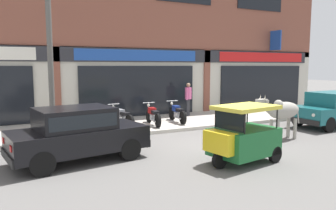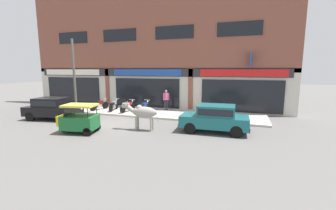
{
  "view_description": "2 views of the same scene",
  "coord_description": "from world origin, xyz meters",
  "px_view_note": "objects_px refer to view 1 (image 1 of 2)",
  "views": [
    {
      "loc": [
        -5.76,
        -8.81,
        2.55
      ],
      "look_at": [
        -0.91,
        1.0,
        1.24
      ],
      "focal_mm": 35.0,
      "sensor_mm": 36.0,
      "label": 1
    },
    {
      "loc": [
        7.86,
        -11.49,
        3.32
      ],
      "look_at": [
        3.62,
        1.0,
        1.22
      ],
      "focal_mm": 24.0,
      "sensor_mm": 36.0,
      "label": 2
    }
  ],
  "objects_px": {
    "car_2": "(333,107)",
    "pedestrian": "(188,96)",
    "motorcycle_2": "(153,116)",
    "motorcycle_1": "(121,117)",
    "car_0": "(77,131)",
    "utility_pole": "(50,57)",
    "motorcycle_3": "(177,113)",
    "motorcycle_0": "(91,120)",
    "auto_rickshaw": "(242,138)",
    "cow": "(282,111)"
  },
  "relations": [
    {
      "from": "motorcycle_2",
      "to": "motorcycle_1",
      "type": "bearing_deg",
      "value": 173.59
    },
    {
      "from": "cow",
      "to": "car_0",
      "type": "distance_m",
      "value": 6.84
    },
    {
      "from": "motorcycle_3",
      "to": "motorcycle_0",
      "type": "bearing_deg",
      "value": -178.0
    },
    {
      "from": "car_0",
      "to": "motorcycle_2",
      "type": "height_order",
      "value": "car_0"
    },
    {
      "from": "car_2",
      "to": "motorcycle_2",
      "type": "height_order",
      "value": "car_2"
    },
    {
      "from": "car_2",
      "to": "motorcycle_1",
      "type": "xyz_separation_m",
      "value": [
        -8.21,
        3.21,
        -0.3
      ]
    },
    {
      "from": "car_0",
      "to": "pedestrian",
      "type": "distance_m",
      "value": 8.01
    },
    {
      "from": "motorcycle_0",
      "to": "motorcycle_2",
      "type": "relative_size",
      "value": 0.98
    },
    {
      "from": "motorcycle_3",
      "to": "pedestrian",
      "type": "xyz_separation_m",
      "value": [
        1.33,
        1.37,
        0.6
      ]
    },
    {
      "from": "car_0",
      "to": "motorcycle_1",
      "type": "relative_size",
      "value": 2.11
    },
    {
      "from": "cow",
      "to": "pedestrian",
      "type": "xyz_separation_m",
      "value": [
        -0.55,
        5.5,
        0.11
      ]
    },
    {
      "from": "utility_pole",
      "to": "cow",
      "type": "bearing_deg",
      "value": -23.33
    },
    {
      "from": "motorcycle_0",
      "to": "pedestrian",
      "type": "height_order",
      "value": "pedestrian"
    },
    {
      "from": "auto_rickshaw",
      "to": "motorcycle_3",
      "type": "distance_m",
      "value": 5.78
    },
    {
      "from": "car_0",
      "to": "motorcycle_3",
      "type": "relative_size",
      "value": 2.08
    },
    {
      "from": "utility_pole",
      "to": "pedestrian",
      "type": "bearing_deg",
      "value": 20.31
    },
    {
      "from": "cow",
      "to": "car_2",
      "type": "distance_m",
      "value": 3.9
    },
    {
      "from": "cow",
      "to": "motorcycle_2",
      "type": "distance_m",
      "value": 5.05
    },
    {
      "from": "auto_rickshaw",
      "to": "motorcycle_3",
      "type": "relative_size",
      "value": 1.16
    },
    {
      "from": "car_0",
      "to": "motorcycle_1",
      "type": "bearing_deg",
      "value": 56.25
    },
    {
      "from": "auto_rickshaw",
      "to": "motorcycle_1",
      "type": "height_order",
      "value": "auto_rickshaw"
    },
    {
      "from": "motorcycle_0",
      "to": "motorcycle_3",
      "type": "height_order",
      "value": "same"
    },
    {
      "from": "utility_pole",
      "to": "auto_rickshaw",
      "type": "bearing_deg",
      "value": -47.99
    },
    {
      "from": "motorcycle_0",
      "to": "motorcycle_3",
      "type": "distance_m",
      "value": 3.78
    },
    {
      "from": "cow",
      "to": "motorcycle_2",
      "type": "relative_size",
      "value": 1.19
    },
    {
      "from": "car_2",
      "to": "pedestrian",
      "type": "bearing_deg",
      "value": 133.32
    },
    {
      "from": "cow",
      "to": "motorcycle_2",
      "type": "height_order",
      "value": "cow"
    },
    {
      "from": "car_0",
      "to": "car_2",
      "type": "distance_m",
      "value": 10.61
    },
    {
      "from": "motorcycle_3",
      "to": "pedestrian",
      "type": "height_order",
      "value": "pedestrian"
    },
    {
      "from": "auto_rickshaw",
      "to": "utility_pole",
      "type": "bearing_deg",
      "value": 132.01
    },
    {
      "from": "motorcycle_2",
      "to": "utility_pole",
      "type": "bearing_deg",
      "value": -167.59
    },
    {
      "from": "motorcycle_0",
      "to": "motorcycle_2",
      "type": "xyz_separation_m",
      "value": [
        2.56,
        -0.04,
        0.0
      ]
    },
    {
      "from": "motorcycle_1",
      "to": "auto_rickshaw",
      "type": "bearing_deg",
      "value": -75.57
    },
    {
      "from": "car_0",
      "to": "motorcycle_1",
      "type": "xyz_separation_m",
      "value": [
        2.4,
        3.59,
        -0.3
      ]
    },
    {
      "from": "car_0",
      "to": "auto_rickshaw",
      "type": "height_order",
      "value": "auto_rickshaw"
    },
    {
      "from": "cow",
      "to": "pedestrian",
      "type": "height_order",
      "value": "pedestrian"
    },
    {
      "from": "cow",
      "to": "motorcycle_0",
      "type": "bearing_deg",
      "value": 144.77
    },
    {
      "from": "car_0",
      "to": "utility_pole",
      "type": "xyz_separation_m",
      "value": [
        -0.31,
        2.56,
        2.04
      ]
    },
    {
      "from": "car_2",
      "to": "utility_pole",
      "type": "bearing_deg",
      "value": 168.73
    },
    {
      "from": "motorcycle_3",
      "to": "utility_pole",
      "type": "xyz_separation_m",
      "value": [
        -5.24,
        -1.06,
        2.34
      ]
    },
    {
      "from": "car_0",
      "to": "car_2",
      "type": "relative_size",
      "value": 1.03
    },
    {
      "from": "pedestrian",
      "to": "cow",
      "type": "bearing_deg",
      "value": -84.28
    },
    {
      "from": "motorcycle_1",
      "to": "motorcycle_2",
      "type": "bearing_deg",
      "value": -6.41
    },
    {
      "from": "motorcycle_1",
      "to": "motorcycle_2",
      "type": "xyz_separation_m",
      "value": [
        1.31,
        -0.15,
        0.0
      ]
    },
    {
      "from": "motorcycle_0",
      "to": "utility_pole",
      "type": "relative_size",
      "value": 0.33
    },
    {
      "from": "auto_rickshaw",
      "to": "pedestrian",
      "type": "xyz_separation_m",
      "value": [
        2.41,
        7.05,
        0.46
      ]
    },
    {
      "from": "car_2",
      "to": "pedestrian",
      "type": "relative_size",
      "value": 2.29
    },
    {
      "from": "car_2",
      "to": "pedestrian",
      "type": "xyz_separation_m",
      "value": [
        -4.34,
        4.61,
        0.3
      ]
    },
    {
      "from": "motorcycle_1",
      "to": "pedestrian",
      "type": "relative_size",
      "value": 1.12
    },
    {
      "from": "cow",
      "to": "motorcycle_2",
      "type": "xyz_separation_m",
      "value": [
        -3.1,
        3.96,
        -0.49
      ]
    }
  ]
}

